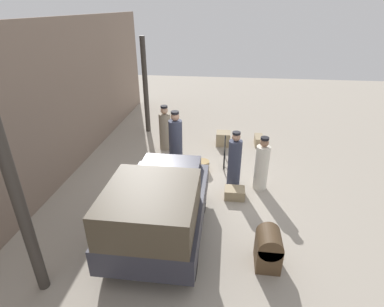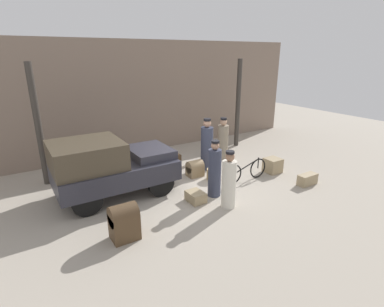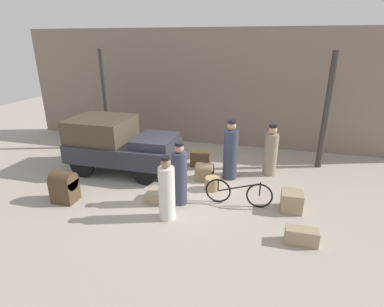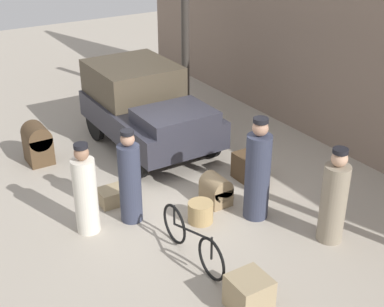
{
  "view_description": "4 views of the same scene",
  "coord_description": "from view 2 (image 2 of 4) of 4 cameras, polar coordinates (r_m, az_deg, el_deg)",
  "views": [
    {
      "loc": [
        -7.43,
        -0.73,
        4.77
      ],
      "look_at": [
        0.2,
        0.2,
        0.95
      ],
      "focal_mm": 28.0,
      "sensor_mm": 36.0,
      "label": 1
    },
    {
      "loc": [
        -4.61,
        -7.43,
        3.98
      ],
      "look_at": [
        0.2,
        0.2,
        0.95
      ],
      "focal_mm": 28.0,
      "sensor_mm": 36.0,
      "label": 2
    },
    {
      "loc": [
        2.28,
        -7.67,
        4.02
      ],
      "look_at": [
        0.2,
        0.2,
        0.95
      ],
      "focal_mm": 28.0,
      "sensor_mm": 36.0,
      "label": 3
    },
    {
      "loc": [
        7.36,
        -4.27,
        5.14
      ],
      "look_at": [
        0.2,
        0.2,
        0.95
      ],
      "focal_mm": 50.0,
      "sensor_mm": 36.0,
      "label": 4
    }
  ],
  "objects": [
    {
      "name": "wicker_basket",
      "position": [
        9.95,
        4.08,
        -3.92
      ],
      "size": [
        0.44,
        0.44,
        0.36
      ],
      "color": "tan",
      "rests_on": "ground"
    },
    {
      "name": "suitcase_black_upright",
      "position": [
        10.15,
        0.56,
        -2.87
      ],
      "size": [
        0.52,
        0.41,
        0.55
      ],
      "color": "#937A56",
      "rests_on": "ground"
    },
    {
      "name": "trunk_wicker_pale",
      "position": [
        10.81,
        -4.01,
        -1.58
      ],
      "size": [
        0.63,
        0.42,
        0.53
      ],
      "color": "#4C3823",
      "rests_on": "ground"
    },
    {
      "name": "porter_with_bicycle",
      "position": [
        8.63,
        4.32,
        -3.35
      ],
      "size": [
        0.38,
        0.38,
        1.68
      ],
      "color": "#33384C",
      "rests_on": "ground"
    },
    {
      "name": "canopy_pillar_right",
      "position": [
        13.35,
        8.76,
        9.33
      ],
      "size": [
        0.2,
        0.2,
        3.77
      ],
      "color": "#38332D",
      "rests_on": "ground"
    },
    {
      "name": "trunk_barrel_dark",
      "position": [
        6.98,
        -12.82,
        -12.46
      ],
      "size": [
        0.6,
        0.49,
        0.85
      ],
      "color": "#4C3823",
      "rests_on": "ground"
    },
    {
      "name": "bicycle",
      "position": [
        9.88,
        10.22,
        -3.31
      ],
      "size": [
        1.74,
        0.04,
        0.71
      ],
      "color": "black",
      "rests_on": "ground"
    },
    {
      "name": "truck",
      "position": [
        8.87,
        -15.65,
        -2.16
      ],
      "size": [
        3.38,
        1.87,
        1.71
      ],
      "color": "black",
      "rests_on": "ground"
    },
    {
      "name": "station_building_facade",
      "position": [
        12.51,
        -10.47,
        10.33
      ],
      "size": [
        16.0,
        0.15,
        4.5
      ],
      "color": "gray",
      "rests_on": "ground"
    },
    {
      "name": "suitcase_tan_flat",
      "position": [
        8.51,
        0.7,
        -8.23
      ],
      "size": [
        0.42,
        0.55,
        0.29
      ],
      "color": "#9E8966",
      "rests_on": "ground"
    },
    {
      "name": "suitcase_small_leather",
      "position": [
        10.22,
        21.12,
        -4.62
      ],
      "size": [
        0.67,
        0.3,
        0.35
      ],
      "color": "#9E8966",
      "rests_on": "ground"
    },
    {
      "name": "trunk_umber_medium",
      "position": [
        10.86,
        15.11,
        -2.18
      ],
      "size": [
        0.52,
        0.52,
        0.5
      ],
      "color": "#9E8966",
      "rests_on": "ground"
    },
    {
      "name": "canopy_pillar_left",
      "position": [
        10.2,
        -27.24,
        4.64
      ],
      "size": [
        0.2,
        0.2,
        3.77
      ],
      "color": "#38332D",
      "rests_on": "ground"
    },
    {
      "name": "porter_lifting_near_truck",
      "position": [
        11.78,
        5.91,
        2.51
      ],
      "size": [
        0.41,
        0.41,
        1.64
      ],
      "color": "gray",
      "rests_on": "ground"
    },
    {
      "name": "ground_plane",
      "position": [
        9.6,
        -0.37,
        -5.91
      ],
      "size": [
        30.0,
        30.0,
        0.0
      ],
      "primitive_type": "plane",
      "color": "#A89E8E"
    },
    {
      "name": "conductor_in_dark_uniform",
      "position": [
        10.61,
        2.85,
        1.35
      ],
      "size": [
        0.43,
        0.43,
        1.85
      ],
      "color": "#33384C",
      "rests_on": "ground"
    },
    {
      "name": "porter_standing_middle",
      "position": [
        8.05,
        7.05,
        -5.45
      ],
      "size": [
        0.39,
        0.39,
        1.6
      ],
      "color": "silver",
      "rests_on": "ground"
    }
  ]
}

